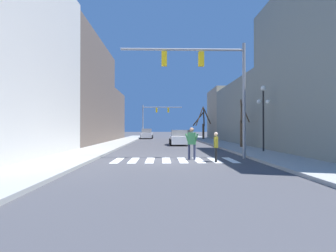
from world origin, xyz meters
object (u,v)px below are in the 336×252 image
traffic_signal_near (209,74)px  traffic_signal_far (155,114)px  street_lamp_right_corner (263,105)px  street_tree_left_far (242,126)px  car_parked_right_mid (185,135)px  car_parked_right_far (179,138)px  car_parked_left_far (147,134)px  pedestrian_on_right_sidewalk (192,141)px  street_tree_right_far (203,123)px  pedestrian_waiting_at_curb (216,144)px

traffic_signal_near → traffic_signal_far: traffic_signal_near is taller
street_lamp_right_corner → street_tree_left_far: 4.50m
car_parked_right_mid → car_parked_right_far: bearing=172.2°
car_parked_left_far → car_parked_right_mid: size_ratio=1.17×
car_parked_left_far → car_parked_right_far: car_parked_left_far is taller
street_lamp_right_corner → pedestrian_on_right_sidewalk: street_lamp_right_corner is taller
car_parked_right_mid → street_tree_right_far: size_ratio=0.82×
car_parked_right_mid → pedestrian_on_right_sidewalk: size_ratio=2.30×
street_lamp_right_corner → pedestrian_on_right_sidewalk: size_ratio=2.57×
traffic_signal_near → street_lamp_right_corner: traffic_signal_near is taller
car_parked_right_far → street_tree_left_far: street_tree_left_far is taller
pedestrian_on_right_sidewalk → car_parked_left_far: bearing=-61.5°
traffic_signal_far → pedestrian_waiting_at_curb: traffic_signal_far is taller
pedestrian_on_right_sidewalk → street_tree_right_far: size_ratio=0.36×
pedestrian_waiting_at_curb → street_tree_right_far: street_tree_right_far is taller
traffic_signal_near → street_lamp_right_corner: bearing=36.0°
car_parked_right_far → pedestrian_on_right_sidewalk: (-0.15, -13.16, 0.32)m
traffic_signal_near → car_parked_left_far: traffic_signal_near is taller
traffic_signal_near → street_lamp_right_corner: size_ratio=1.56×
car_parked_left_far → pedestrian_waiting_at_curb: (5.40, -31.54, 0.12)m
traffic_signal_far → street_lamp_right_corner: size_ratio=1.56×
pedestrian_waiting_at_curb → street_tree_right_far: (3.59, 26.97, 1.72)m
car_parked_left_far → car_parked_right_mid: (6.47, -2.20, -0.09)m
traffic_signal_near → traffic_signal_far: 33.31m
street_lamp_right_corner → street_tree_right_far: 22.28m
car_parked_right_far → pedestrian_on_right_sidewalk: bearing=179.3°
pedestrian_waiting_at_curb → street_tree_right_far: 27.26m
car_parked_left_far → car_parked_right_mid: car_parked_left_far is taller
traffic_signal_far → street_tree_right_far: traffic_signal_far is taller
traffic_signal_far → street_lamp_right_corner: traffic_signal_far is taller
street_tree_left_far → street_tree_right_far: street_tree_right_far is taller
car_parked_right_mid → street_tree_left_far: bearing=-171.4°
car_parked_right_mid → street_tree_right_far: bearing=-133.3°
car_parked_right_far → street_lamp_right_corner: bearing=-150.2°
car_parked_left_far → car_parked_right_far: size_ratio=1.05×
car_parked_right_far → pedestrian_waiting_at_curb: size_ratio=2.96×
car_parked_left_far → street_tree_right_far: 10.26m
car_parked_right_mid → street_lamp_right_corner: bearing=-172.3°
pedestrian_waiting_at_curb → car_parked_left_far: bearing=25.2°
traffic_signal_near → pedestrian_waiting_at_curb: size_ratio=4.65×
street_lamp_right_corner → car_parked_right_mid: (-3.32, 24.63, -2.72)m
car_parked_left_far → car_parked_right_mid: 6.84m
car_parked_right_mid → street_tree_left_far: street_tree_left_far is taller
car_parked_left_far → street_tree_right_far: size_ratio=0.96×
car_parked_right_far → pedestrian_on_right_sidewalk: pedestrian_on_right_sidewalk is taller
car_parked_right_far → street_tree_left_far: (5.17, -5.18, 1.25)m
traffic_signal_near → street_tree_left_far: size_ratio=1.74×
traffic_signal_far → street_tree_right_far: size_ratio=1.43×
traffic_signal_near → pedestrian_waiting_at_curb: 4.27m
traffic_signal_near → street_tree_left_far: bearing=60.5°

